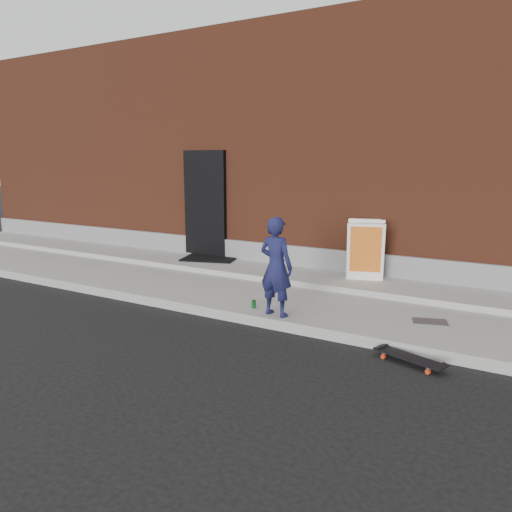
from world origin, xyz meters
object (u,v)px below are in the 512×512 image
Objects in this scene: skateboard at (409,358)px; child at (276,267)px; pizza_sign at (366,250)px; soda_can at (254,304)px.

child is at bearing 167.63° from skateboard.
pizza_sign reaches higher than soda_can.
soda_can is at bearing -11.00° from child.
pizza_sign is (0.50, 2.38, -0.08)m from child.
skateboard is at bearing -13.18° from soda_can.
pizza_sign is at bearing -96.16° from child.
pizza_sign is 2.50m from soda_can.
child reaches higher than soda_can.
child is 11.81× the size of soda_can.
soda_can is (-0.94, -2.24, -0.57)m from pizza_sign.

